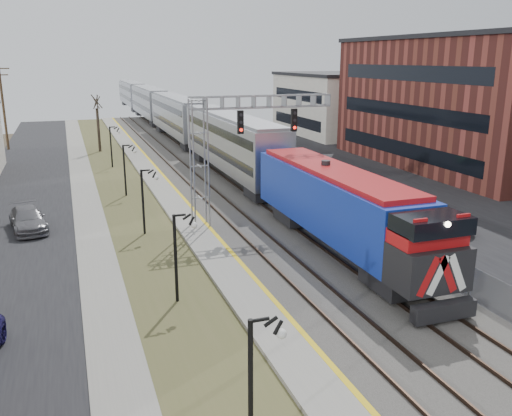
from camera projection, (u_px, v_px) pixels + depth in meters
name	position (u px, v px, depth m)	size (l,w,h in m)	color
street_west	(19.00, 215.00, 36.79)	(7.00, 120.00, 0.04)	black
sidewalk	(88.00, 209.00, 38.22)	(2.00, 120.00, 0.08)	gray
grass_median	(131.00, 205.00, 39.18)	(4.00, 120.00, 0.06)	#4C4D29
platform	(172.00, 201.00, 40.11)	(2.00, 120.00, 0.24)	gray
ballast_bed	(236.00, 196.00, 41.70)	(8.00, 120.00, 0.20)	#595651
parking_lot	(372.00, 185.00, 45.55)	(16.00, 120.00, 0.04)	black
platform_edge	(184.00, 198.00, 40.35)	(0.24, 120.00, 0.01)	gold
track_near	(211.00, 195.00, 41.02)	(1.58, 120.00, 0.15)	#2D2119
track_far	(255.00, 192.00, 42.13)	(1.58, 120.00, 0.15)	#2D2119
train	(173.00, 116.00, 71.58)	(3.00, 108.65, 5.33)	#142FA3
signal_gantry	(226.00, 139.00, 32.98)	(9.00, 1.07, 8.15)	gray
lampposts	(174.00, 257.00, 23.45)	(0.14, 62.14, 4.00)	black
fence	(287.00, 183.00, 42.85)	(0.04, 120.00, 1.60)	gray
bare_trees	(1.00, 167.00, 39.26)	(12.30, 42.30, 5.95)	#382D23
car_lot_c	(433.00, 225.00, 32.03)	(2.67, 5.78, 1.61)	black
car_lot_d	(411.00, 216.00, 33.85)	(2.19, 5.38, 1.56)	navy
car_lot_e	(369.00, 196.00, 38.74)	(1.80, 4.48, 1.53)	gray
car_lot_f	(311.00, 168.00, 48.47)	(1.71, 4.89, 1.61)	#0B3A13
car_street_b	(28.00, 220.00, 33.41)	(1.93, 4.74, 1.38)	slate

